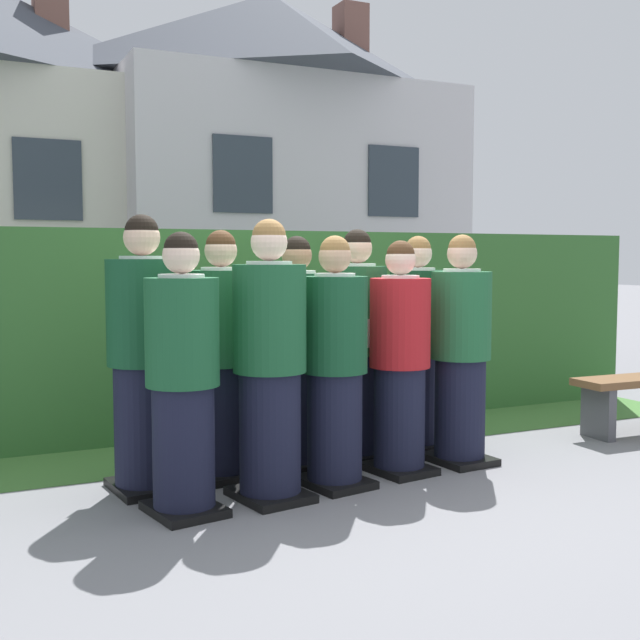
{
  "coord_description": "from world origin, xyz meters",
  "views": [
    {
      "loc": [
        -2.25,
        -4.48,
        1.47
      ],
      "look_at": [
        0.0,
        0.27,
        1.05
      ],
      "focal_mm": 44.51,
      "sensor_mm": 36.0,
      "label": 1
    }
  ],
  "objects_px": {
    "student_rear_row_4": "(417,348)",
    "student_rear_row_2": "(297,358)",
    "student_in_red_blazer": "(400,363)",
    "student_rear_row_3": "(357,350)",
    "student_front_row_2": "(335,368)",
    "student_front_row_4": "(461,355)",
    "student_front_row_0": "(183,381)",
    "student_front_row_1": "(270,367)",
    "student_rear_row_1": "(222,361)",
    "student_rear_row_0": "(144,360)"
  },
  "relations": [
    {
      "from": "student_rear_row_1",
      "to": "student_in_red_blazer",
      "type": "bearing_deg",
      "value": -19.78
    },
    {
      "from": "student_front_row_0",
      "to": "student_front_row_2",
      "type": "bearing_deg",
      "value": 6.99
    },
    {
      "from": "student_front_row_1",
      "to": "student_rear_row_2",
      "type": "relative_size",
      "value": 1.05
    },
    {
      "from": "student_rear_row_4",
      "to": "student_in_red_blazer",
      "type": "bearing_deg",
      "value": -131.47
    },
    {
      "from": "student_rear_row_2",
      "to": "student_in_red_blazer",
      "type": "bearing_deg",
      "value": -38.12
    },
    {
      "from": "student_front_row_1",
      "to": "student_rear_row_1",
      "type": "xyz_separation_m",
      "value": [
        -0.11,
        0.58,
        -0.02
      ]
    },
    {
      "from": "student_front_row_0",
      "to": "student_front_row_4",
      "type": "bearing_deg",
      "value": 7.19
    },
    {
      "from": "student_front_row_1",
      "to": "student_front_row_2",
      "type": "height_order",
      "value": "student_front_row_1"
    },
    {
      "from": "student_rear_row_1",
      "to": "student_front_row_4",
      "type": "bearing_deg",
      "value": -12.42
    },
    {
      "from": "student_in_red_blazer",
      "to": "student_front_row_4",
      "type": "xyz_separation_m",
      "value": [
        0.53,
        0.04,
        0.02
      ]
    },
    {
      "from": "student_in_red_blazer",
      "to": "student_rear_row_4",
      "type": "bearing_deg",
      "value": 48.53
    },
    {
      "from": "student_front_row_0",
      "to": "student_rear_row_3",
      "type": "height_order",
      "value": "student_rear_row_3"
    },
    {
      "from": "student_front_row_1",
      "to": "student_rear_row_1",
      "type": "relative_size",
      "value": 1.03
    },
    {
      "from": "student_rear_row_2",
      "to": "student_front_row_4",
      "type": "bearing_deg",
      "value": -20.23
    },
    {
      "from": "student_front_row_1",
      "to": "student_rear_row_3",
      "type": "relative_size",
      "value": 1.02
    },
    {
      "from": "student_front_row_0",
      "to": "student_rear_row_4",
      "type": "xyz_separation_m",
      "value": [
        2.05,
        0.78,
        0.01
      ]
    },
    {
      "from": "student_front_row_1",
      "to": "student_rear_row_2",
      "type": "bearing_deg",
      "value": 53.94
    },
    {
      "from": "student_rear_row_1",
      "to": "student_rear_row_2",
      "type": "distance_m",
      "value": 0.56
    },
    {
      "from": "student_front_row_1",
      "to": "student_rear_row_3",
      "type": "bearing_deg",
      "value": 35.07
    },
    {
      "from": "student_rear_row_2",
      "to": "student_rear_row_4",
      "type": "height_order",
      "value": "student_rear_row_4"
    },
    {
      "from": "student_front_row_0",
      "to": "student_rear_row_4",
      "type": "distance_m",
      "value": 2.2
    },
    {
      "from": "student_rear_row_0",
      "to": "student_rear_row_2",
      "type": "distance_m",
      "value": 1.1
    },
    {
      "from": "student_rear_row_0",
      "to": "student_rear_row_1",
      "type": "bearing_deg",
      "value": 8.08
    },
    {
      "from": "student_in_red_blazer",
      "to": "student_front_row_4",
      "type": "relative_size",
      "value": 0.97
    },
    {
      "from": "student_front_row_2",
      "to": "student_front_row_4",
      "type": "relative_size",
      "value": 0.99
    },
    {
      "from": "student_rear_row_1",
      "to": "student_rear_row_2",
      "type": "xyz_separation_m",
      "value": [
        0.56,
        0.04,
        -0.02
      ]
    },
    {
      "from": "student_rear_row_1",
      "to": "student_front_row_1",
      "type": "bearing_deg",
      "value": -79.46
    },
    {
      "from": "student_rear_row_0",
      "to": "student_rear_row_2",
      "type": "xyz_separation_m",
      "value": [
        1.09,
        0.11,
        -0.06
      ]
    },
    {
      "from": "student_front_row_0",
      "to": "student_in_red_blazer",
      "type": "distance_m",
      "value": 1.58
    },
    {
      "from": "student_in_red_blazer",
      "to": "student_rear_row_3",
      "type": "bearing_deg",
      "value": 98.11
    },
    {
      "from": "student_rear_row_4",
      "to": "student_rear_row_2",
      "type": "bearing_deg",
      "value": -173.98
    },
    {
      "from": "student_in_red_blazer",
      "to": "student_rear_row_2",
      "type": "bearing_deg",
      "value": 141.88
    },
    {
      "from": "student_rear_row_4",
      "to": "student_front_row_0",
      "type": "bearing_deg",
      "value": -159.26
    },
    {
      "from": "student_rear_row_0",
      "to": "student_rear_row_1",
      "type": "relative_size",
      "value": 1.05
    },
    {
      "from": "student_front_row_1",
      "to": "student_in_red_blazer",
      "type": "height_order",
      "value": "student_front_row_1"
    },
    {
      "from": "student_rear_row_3",
      "to": "student_front_row_2",
      "type": "bearing_deg",
      "value": -128.78
    },
    {
      "from": "student_rear_row_0",
      "to": "student_rear_row_3",
      "type": "distance_m",
      "value": 1.6
    },
    {
      "from": "student_front_row_0",
      "to": "student_rear_row_2",
      "type": "height_order",
      "value": "student_rear_row_2"
    },
    {
      "from": "student_front_row_1",
      "to": "student_rear_row_4",
      "type": "relative_size",
      "value": 1.04
    },
    {
      "from": "student_in_red_blazer",
      "to": "student_rear_row_3",
      "type": "relative_size",
      "value": 0.95
    },
    {
      "from": "student_front_row_4",
      "to": "student_rear_row_4",
      "type": "xyz_separation_m",
      "value": [
        -0.04,
        0.51,
        0.0
      ]
    },
    {
      "from": "student_front_row_0",
      "to": "student_front_row_2",
      "type": "distance_m",
      "value": 1.03
    },
    {
      "from": "student_rear_row_2",
      "to": "student_rear_row_3",
      "type": "bearing_deg",
      "value": 5.13
    },
    {
      "from": "student_front_row_1",
      "to": "student_rear_row_1",
      "type": "distance_m",
      "value": 0.59
    },
    {
      "from": "student_front_row_2",
      "to": "student_rear_row_4",
      "type": "bearing_deg",
      "value": 32.35
    },
    {
      "from": "student_front_row_1",
      "to": "student_rear_row_4",
      "type": "distance_m",
      "value": 1.67
    },
    {
      "from": "student_rear_row_3",
      "to": "student_front_row_0",
      "type": "bearing_deg",
      "value": -154.57
    },
    {
      "from": "student_front_row_0",
      "to": "student_rear_row_2",
      "type": "xyz_separation_m",
      "value": [
        1.0,
        0.67,
        0.0
      ]
    },
    {
      "from": "student_front_row_2",
      "to": "student_front_row_1",
      "type": "bearing_deg",
      "value": -170.54
    },
    {
      "from": "student_front_row_4",
      "to": "student_rear_row_3",
      "type": "height_order",
      "value": "student_rear_row_3"
    }
  ]
}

